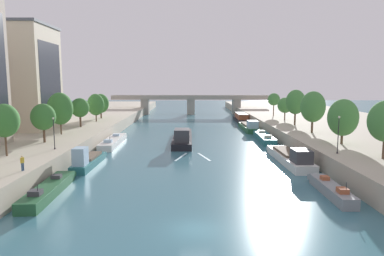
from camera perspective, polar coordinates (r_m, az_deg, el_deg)
ground_plane at (r=28.78m, az=0.52°, el=-16.37°), size 400.00×400.00×0.00m
quay_left at (r=88.86m, az=-23.09°, el=0.22°), size 36.00×170.00×2.57m
quay_right at (r=89.19m, az=22.83°, el=0.26°), size 36.00×170.00×2.57m
barge_midriver at (r=67.86m, az=-1.58°, el=-1.52°), size 3.68×21.61×3.41m
wake_behind_barge at (r=54.68m, az=0.08°, el=-4.77°), size 5.60×5.88×0.03m
moored_boat_left_far at (r=39.63m, az=-22.44°, el=-9.29°), size 2.52×12.60×2.21m
moored_boat_left_downstream at (r=50.38m, az=-16.77°, el=-5.09°), size 2.29×11.51×3.28m
moored_boat_left_gap_after at (r=67.27m, az=-12.83°, el=-2.13°), size 2.77×15.63×2.23m
moored_boat_right_upstream at (r=39.43m, az=21.88°, el=-9.33°), size 1.78×10.13×2.21m
moored_boat_right_far at (r=52.46m, az=15.91°, el=-4.62°), size 3.30×15.89×2.89m
moored_boat_right_end at (r=70.83m, az=11.78°, el=-1.54°), size 2.88×14.25×2.43m
moored_boat_right_near at (r=86.18m, az=9.38°, el=0.23°), size 3.11×15.94×2.83m
moored_boat_right_second at (r=104.65m, az=8.08°, el=1.65°), size 3.65×16.47×2.57m
tree_left_second at (r=48.33m, az=-28.50°, el=1.07°), size 3.55×3.55×6.49m
tree_left_nearest at (r=56.98m, az=-23.29°, el=1.68°), size 3.64×3.64×5.91m
tree_left_end_of_row at (r=64.63m, az=-20.89°, el=2.99°), size 4.38×4.38×7.33m
tree_left_distant at (r=74.40m, az=-17.97°, el=3.18°), size 3.68×3.68×5.90m
tree_left_far at (r=83.86m, az=-15.56°, el=3.72°), size 3.90×3.90×6.43m
tree_left_midway at (r=91.10m, az=-14.79°, el=3.93°), size 4.08×4.08×6.18m
tree_right_distant at (r=55.51m, az=23.59°, el=1.59°), size 4.38×4.38×6.69m
tree_right_second at (r=66.40m, az=19.28°, el=3.32°), size 4.40×4.40×7.52m
tree_right_third at (r=76.99m, az=16.68°, el=4.12°), size 4.09×4.09×7.56m
tree_right_past_mid at (r=86.63m, az=15.07°, el=3.64°), size 3.66×3.66×5.47m
tree_right_midway at (r=97.18m, az=13.32°, el=4.60°), size 3.27×3.27×6.16m
lamppost_left_bank at (r=50.64m, az=-21.78°, el=-0.58°), size 0.28×0.28×4.39m
lamppost_right_bank at (r=47.98m, az=22.94°, el=-0.78°), size 0.28×0.28×4.84m
building_left_middle at (r=75.64m, az=-27.20°, el=7.44°), size 14.40×12.73×20.08m
bridge_far at (r=127.02m, az=-0.20°, el=4.25°), size 57.45×4.40×6.97m
person_on_quay at (r=39.92m, az=-26.14°, el=-5.05°), size 0.29×0.51×1.62m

